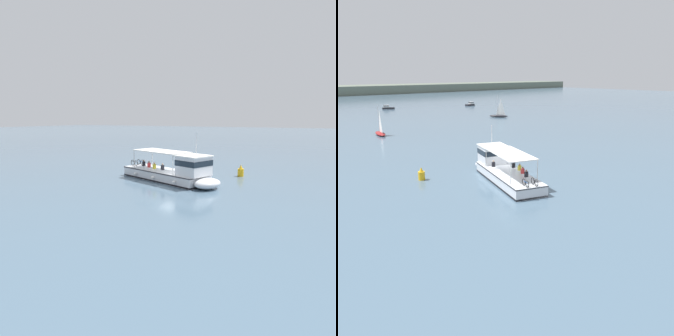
% 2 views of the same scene
% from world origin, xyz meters
% --- Properties ---
extents(ground_plane, '(400.00, 400.00, 0.00)m').
position_xyz_m(ground_plane, '(0.00, 0.00, 0.00)').
color(ground_plane, slate).
extents(ferry_main, '(7.09, 13.02, 5.32)m').
position_xyz_m(ferry_main, '(-1.01, -0.25, 1.02)').
color(ferry_main, silver).
rests_on(ferry_main, ground).
extents(sailboat_off_bow, '(3.91, 4.73, 5.40)m').
position_xyz_m(sailboat_off_bow, '(33.78, 40.36, 0.54)').
color(sailboat_off_bow, '#232328').
rests_on(sailboat_off_bow, ground).
extents(motorboat_mid_channel, '(3.78, 1.97, 1.26)m').
position_xyz_m(motorboat_mid_channel, '(47.82, 71.52, 0.54)').
color(motorboat_mid_channel, '#232328').
rests_on(motorboat_mid_channel, ground).
extents(motorboat_horizon_east, '(3.76, 2.97, 1.26)m').
position_xyz_m(motorboat_horizon_east, '(21.33, 78.92, 0.54)').
color(motorboat_horizon_east, '#232328').
rests_on(motorboat_horizon_east, ground).
extents(sailboat_near_port, '(2.23, 4.97, 5.40)m').
position_xyz_m(sailboat_near_port, '(0.27, 34.49, 0.54)').
color(sailboat_near_port, maroon).
rests_on(sailboat_near_port, ground).
extents(channel_buoy, '(0.70, 0.70, 1.40)m').
position_xyz_m(channel_buoy, '(-7.68, 5.05, 0.57)').
color(channel_buoy, gold).
rests_on(channel_buoy, ground).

